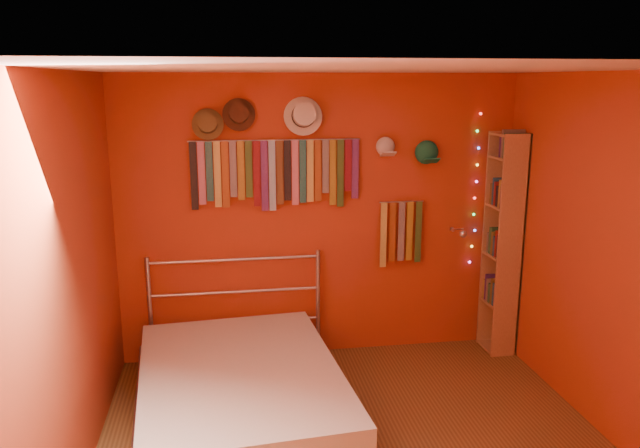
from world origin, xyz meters
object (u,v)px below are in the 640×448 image
tie_rack (276,171)px  bed (241,393)px  bookshelf (506,243)px  reading_lamp (461,233)px

tie_rack → bed: tie_rack is taller
tie_rack → bookshelf: (2.05, -0.16, -0.67)m
tie_rack → bookshelf: bearing=-4.3°
tie_rack → reading_lamp: 1.72m
bed → bookshelf: bearing=15.8°
bookshelf → tie_rack: bearing=175.7°
reading_lamp → tie_rack: bearing=174.1°
reading_lamp → bookshelf: bookshelf is taller
bookshelf → bed: (-2.42, -0.91, -0.79)m
bed → reading_lamp: bearing=19.6°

